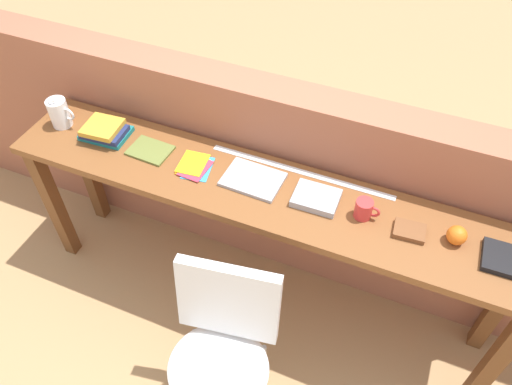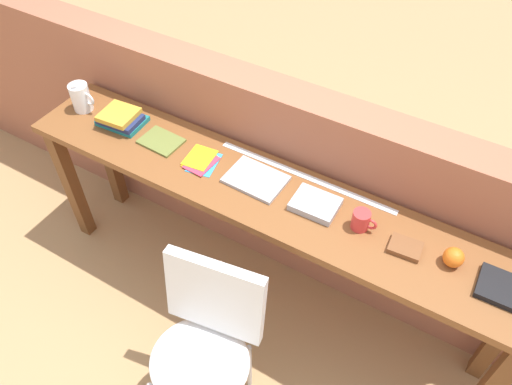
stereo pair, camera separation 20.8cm
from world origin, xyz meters
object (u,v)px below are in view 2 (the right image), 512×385
chair_white_moulded (205,340)px  book_repair_rightmost (503,289)px  magazine_cycling (161,141)px  mug (361,220)px  sports_ball_small (454,257)px  book_open_centre (256,179)px  book_stack_leftmost (121,118)px  pitcher_white (81,97)px  pamphlet_pile_colourful (201,161)px  leather_journal_brown (405,247)px

chair_white_moulded → book_repair_rightmost: book_repair_rightmost is taller
magazine_cycling → mug: 1.06m
sports_ball_small → book_open_centre: bearing=179.7°
chair_white_moulded → sports_ball_small: sports_ball_small is taller
book_stack_leftmost → magazine_cycling: 0.26m
pitcher_white → sports_ball_small: (1.96, -0.00, -0.04)m
pitcher_white → book_repair_rightmost: 2.17m
chair_white_moulded → mug: (0.40, 0.62, 0.40)m
book_open_centre → pamphlet_pile_colourful: bearing=-172.9°
magazine_cycling → book_open_centre: (0.54, 0.01, 0.00)m
chair_white_moulded → pamphlet_pile_colourful: bearing=123.8°
book_open_centre → leather_journal_brown: bearing=-0.2°
chair_white_moulded → leather_journal_brown: size_ratio=6.86×
chair_white_moulded → pamphlet_pile_colourful: (-0.41, 0.61, 0.36)m
pamphlet_pile_colourful → mug: (0.81, 0.01, 0.04)m
chair_white_moulded → magazine_cycling: 0.98m
book_open_centre → book_stack_leftmost: bearing=-177.9°
book_stack_leftmost → sports_ball_small: size_ratio=2.90×
chair_white_moulded → sports_ball_small: (0.78, 0.63, 0.39)m
chair_white_moulded → book_open_centre: size_ratio=3.33×
pamphlet_pile_colourful → leather_journal_brown: bearing=-0.3°
pitcher_white → mug: 1.58m
pitcher_white → mug: pitcher_white is taller
pitcher_white → mug: bearing=-0.4°
leather_journal_brown → book_repair_rightmost: bearing=-4.5°
sports_ball_small → pitcher_white: bearing=180.0°
pitcher_white → book_stack_leftmost: (0.26, 0.00, -0.04)m
sports_ball_small → book_repair_rightmost: 0.21m
leather_journal_brown → book_repair_rightmost: (0.39, -0.00, 0.00)m
pitcher_white → book_repair_rightmost: bearing=-0.7°
chair_white_moulded → book_open_centre: (-0.12, 0.64, 0.36)m
book_stack_leftmost → magazine_cycling: book_stack_leftmost is taller
chair_white_moulded → pitcher_white: (-1.18, 0.63, 0.43)m
book_open_centre → sports_ball_small: (0.90, -0.00, 0.03)m
book_stack_leftmost → book_repair_rightmost: (1.91, -0.03, -0.02)m
book_stack_leftmost → magazine_cycling: bearing=-2.1°
book_stack_leftmost → leather_journal_brown: (1.53, -0.03, -0.02)m
book_stack_leftmost → book_open_centre: bearing=-0.0°
leather_journal_brown → sports_ball_small: bearing=3.7°
magazine_cycling → mug: size_ratio=1.84×
leather_journal_brown → mug: bearing=171.3°
pitcher_white → book_repair_rightmost: size_ratio=0.98×
chair_white_moulded → book_stack_leftmost: size_ratio=3.73×
magazine_cycling → pamphlet_pile_colourful: 0.25m
pamphlet_pile_colourful → book_open_centre: 0.29m
book_stack_leftmost → leather_journal_brown: 1.53m
magazine_cycling → mug: mug is taller
pamphlet_pile_colourful → chair_white_moulded: bearing=-56.2°
chair_white_moulded → magazine_cycling: (-0.66, 0.63, 0.36)m
book_stack_leftmost → book_open_centre: 0.80m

